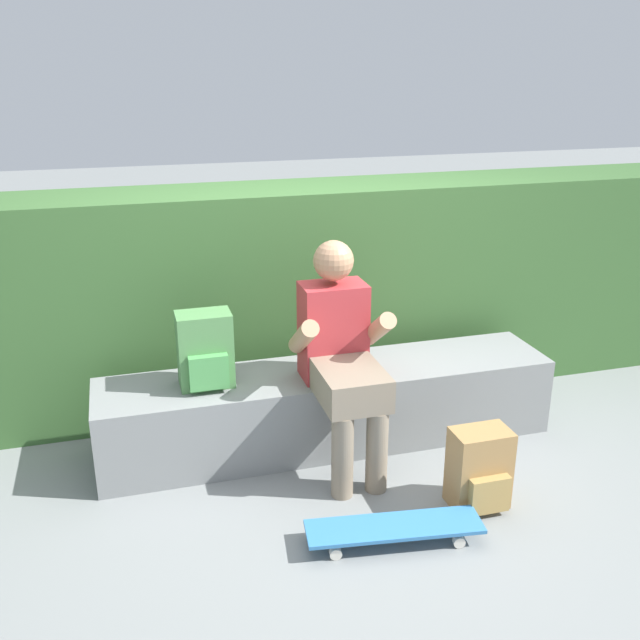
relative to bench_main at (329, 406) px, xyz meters
The scene contains 7 objects.
ground_plane 0.38m from the bench_main, 90.00° to the right, with size 24.00×24.00×0.00m, color gray.
bench_main is the anchor object (origin of this frame).
person_skater 0.48m from the bench_main, 89.84° to the right, with size 0.49×0.62×1.19m.
skateboard_near_person 0.97m from the bench_main, 88.64° to the right, with size 0.82×0.31×0.09m.
backpack_on_bench 0.79m from the bench_main, behind, with size 0.28×0.23×0.40m.
backpack_on_ground 0.95m from the bench_main, 56.63° to the right, with size 0.28×0.23×0.40m.
hedge_row 0.95m from the bench_main, 57.17° to the left, with size 5.79×0.60×1.34m.
Camera 1 is at (-1.05, -3.15, 2.06)m, focal length 40.23 mm.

